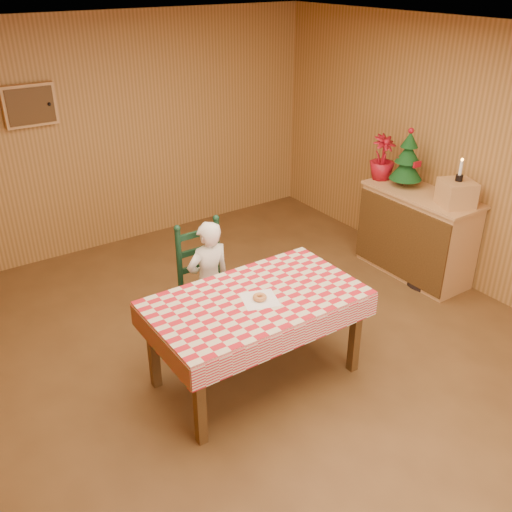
{
  "coord_description": "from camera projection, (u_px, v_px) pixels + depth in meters",
  "views": [
    {
      "loc": [
        -2.27,
        -3.14,
        3.05
      ],
      "look_at": [
        0.0,
        0.2,
        0.95
      ],
      "focal_mm": 40.0,
      "sensor_mm": 36.0,
      "label": 1
    }
  ],
  "objects": [
    {
      "name": "ground",
      "position": [
        269.0,
        364.0,
        4.84
      ],
      "size": [
        6.0,
        6.0,
        0.0
      ],
      "primitive_type": "plane",
      "color": "brown",
      "rests_on": "ground"
    },
    {
      "name": "cabin_walls",
      "position": [
        231.0,
        139.0,
        4.39
      ],
      "size": [
        5.1,
        6.05,
        2.65
      ],
      "color": "#AB783D",
      "rests_on": "ground"
    },
    {
      "name": "dining_table",
      "position": [
        256.0,
        306.0,
        4.38
      ],
      "size": [
        1.66,
        0.96,
        0.77
      ],
      "color": "#523416",
      "rests_on": "ground"
    },
    {
      "name": "ladder_chair",
      "position": [
        206.0,
        284.0,
        5.04
      ],
      "size": [
        0.44,
        0.4,
        1.08
      ],
      "color": "black",
      "rests_on": "ground"
    },
    {
      "name": "seated_child",
      "position": [
        209.0,
        281.0,
        4.97
      ],
      "size": [
        0.41,
        0.27,
        1.12
      ],
      "primitive_type": "imported",
      "rotation": [
        0.0,
        0.0,
        3.14
      ],
      "color": "white",
      "rests_on": "ground"
    },
    {
      "name": "napkin",
      "position": [
        260.0,
        299.0,
        4.3
      ],
      "size": [
        0.33,
        0.33,
        0.0
      ],
      "primitive_type": "cube",
      "rotation": [
        0.0,
        0.0,
        -0.31
      ],
      "color": "white",
      "rests_on": "dining_table"
    },
    {
      "name": "donut",
      "position": [
        260.0,
        297.0,
        4.29
      ],
      "size": [
        0.11,
        0.11,
        0.04
      ],
      "primitive_type": "torus",
      "rotation": [
        0.0,
        0.0,
        -0.04
      ],
      "color": "#C98348",
      "rests_on": "napkin"
    },
    {
      "name": "shelf_unit",
      "position": [
        416.0,
        234.0,
        6.05
      ],
      "size": [
        0.54,
        1.24,
        0.93
      ],
      "color": "tan",
      "rests_on": "ground"
    },
    {
      "name": "crate",
      "position": [
        457.0,
        193.0,
        5.49
      ],
      "size": [
        0.39,
        0.39,
        0.25
      ],
      "primitive_type": "cube",
      "rotation": [
        0.0,
        0.0,
        -0.4
      ],
      "color": "tan",
      "rests_on": "shelf_unit"
    },
    {
      "name": "christmas_tree",
      "position": [
        407.0,
        160.0,
        5.89
      ],
      "size": [
        0.34,
        0.34,
        0.62
      ],
      "color": "#523416",
      "rests_on": "shelf_unit"
    },
    {
      "name": "flower_arrangement",
      "position": [
        383.0,
        158.0,
        6.11
      ],
      "size": [
        0.29,
        0.29,
        0.48
      ],
      "primitive_type": "imported",
      "rotation": [
        0.0,
        0.0,
        -0.09
      ],
      "color": "maroon",
      "rests_on": "shelf_unit"
    },
    {
      "name": "candle_set",
      "position": [
        460.0,
        174.0,
        5.4
      ],
      "size": [
        0.07,
        0.07,
        0.22
      ],
      "color": "black",
      "rests_on": "crate"
    },
    {
      "name": "storage_bin",
      "position": [
        430.0,
        264.0,
        5.95
      ],
      "size": [
        0.52,
        0.52,
        0.46
      ],
      "primitive_type": "cylinder",
      "rotation": [
        0.0,
        0.0,
        -0.14
      ],
      "color": "black",
      "rests_on": "ground"
    }
  ]
}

